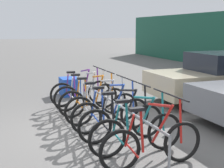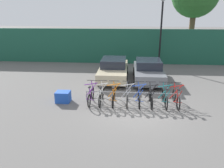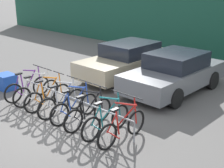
# 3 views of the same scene
# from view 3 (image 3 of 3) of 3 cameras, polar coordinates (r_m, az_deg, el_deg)

# --- Properties ---
(ground_plane) EXTENTS (120.00, 120.00, 0.00)m
(ground_plane) POSITION_cam_3_polar(r_m,az_deg,el_deg) (8.72, -9.89, -7.35)
(ground_plane) COLOR #605E5B
(hoarding_wall) EXTENTS (36.00, 0.16, 2.97)m
(hoarding_wall) POSITION_cam_3_polar(r_m,az_deg,el_deg) (15.63, 19.03, 9.28)
(hoarding_wall) COLOR #19513D
(hoarding_wall) RESTS_ON ground
(bike_rack) EXTENTS (4.70, 0.04, 0.57)m
(bike_rack) POSITION_cam_3_polar(r_m,az_deg,el_deg) (9.03, -7.38, -2.82)
(bike_rack) COLOR gray
(bike_rack) RESTS_ON ground
(bicycle_purple) EXTENTS (0.68, 1.71, 1.05)m
(bicycle_purple) POSITION_cam_3_polar(r_m,az_deg,el_deg) (10.60, -15.17, -0.72)
(bicycle_purple) COLOR black
(bicycle_purple) RESTS_ON ground
(bicycle_white) EXTENTS (0.68, 1.71, 1.05)m
(bicycle_white) POSITION_cam_3_polar(r_m,az_deg,el_deg) (10.18, -13.64, -1.39)
(bicycle_white) COLOR black
(bicycle_white) RESTS_ON ground
(bicycle_orange) EXTENTS (0.68, 1.71, 1.05)m
(bicycle_orange) POSITION_cam_3_polar(r_m,az_deg,el_deg) (9.70, -11.61, -2.27)
(bicycle_orange) COLOR black
(bicycle_orange) RESTS_ON ground
(bicycle_silver) EXTENTS (0.68, 1.71, 1.05)m
(bicycle_silver) POSITION_cam_3_polar(r_m,az_deg,el_deg) (9.19, -9.17, -3.32)
(bicycle_silver) COLOR black
(bicycle_silver) RESTS_ON ground
(bicycle_blue) EXTENTS (0.68, 1.71, 1.05)m
(bicycle_blue) POSITION_cam_3_polar(r_m,az_deg,el_deg) (8.77, -6.86, -4.30)
(bicycle_blue) COLOR black
(bicycle_blue) RESTS_ON ground
(bicycle_black) EXTENTS (0.68, 1.71, 1.05)m
(bicycle_black) POSITION_cam_3_polar(r_m,az_deg,el_deg) (8.37, -4.32, -5.38)
(bicycle_black) COLOR black
(bicycle_black) RESTS_ON ground
(bicycle_teal) EXTENTS (0.68, 1.71, 1.05)m
(bicycle_teal) POSITION_cam_3_polar(r_m,az_deg,el_deg) (7.94, -1.07, -6.74)
(bicycle_teal) COLOR black
(bicycle_teal) RESTS_ON ground
(bicycle_red) EXTENTS (0.68, 1.71, 1.05)m
(bicycle_red) POSITION_cam_3_polar(r_m,az_deg,el_deg) (7.61, 1.91, -7.95)
(bicycle_red) COLOR black
(bicycle_red) RESTS_ON ground
(car_beige) EXTENTS (1.91, 4.45, 1.40)m
(car_beige) POSITION_cam_3_polar(r_m,az_deg,el_deg) (12.49, 3.05, 4.38)
(car_beige) COLOR #C1B28E
(car_beige) RESTS_ON ground
(car_grey) EXTENTS (1.91, 4.20, 1.40)m
(car_grey) POSITION_cam_3_polar(r_m,az_deg,el_deg) (11.04, 11.37, 2.08)
(car_grey) COLOR slate
(car_grey) RESTS_ON ground
(cargo_crate) EXTENTS (0.70, 0.56, 0.55)m
(cargo_crate) POSITION_cam_3_polar(r_m,az_deg,el_deg) (11.81, -18.78, 0.41)
(cargo_crate) COLOR blue
(cargo_crate) RESTS_ON ground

